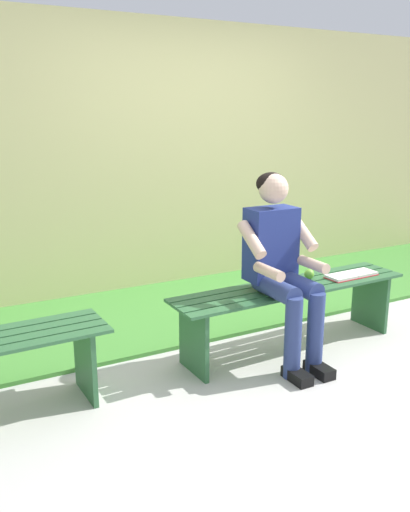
# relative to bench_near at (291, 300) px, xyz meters

# --- Properties ---
(ground_plane) EXTENTS (10.00, 7.00, 0.04)m
(ground_plane) POSITION_rel_bench_near_xyz_m (1.12, 1.00, -0.38)
(ground_plane) COLOR beige
(grass_strip) EXTENTS (9.00, 1.65, 0.03)m
(grass_strip) POSITION_rel_bench_near_xyz_m (1.12, -1.17, -0.35)
(grass_strip) COLOR #478C38
(grass_strip) RESTS_ON ground
(brick_wall) EXTENTS (9.50, 0.24, 2.49)m
(brick_wall) POSITION_rel_bench_near_xyz_m (0.50, -1.91, 0.88)
(brick_wall) COLOR #D1C684
(brick_wall) RESTS_ON ground
(bench_near) EXTENTS (1.84, 0.45, 0.47)m
(bench_near) POSITION_rel_bench_near_xyz_m (0.00, 0.00, 0.00)
(bench_near) COLOR #2D6038
(bench_near) RESTS_ON ground
(person_seated) EXTENTS (0.50, 0.69, 1.28)m
(person_seated) POSITION_rel_bench_near_xyz_m (0.18, 0.10, 0.35)
(person_seated) COLOR navy
(person_seated) RESTS_ON ground
(apple) EXTENTS (0.07, 0.07, 0.07)m
(apple) POSITION_rel_bench_near_xyz_m (-0.21, -0.07, 0.15)
(apple) COLOR #72B738
(apple) RESTS_ON bench_near
(book_open) EXTENTS (0.42, 0.17, 0.02)m
(book_open) POSITION_rel_bench_near_xyz_m (-0.53, 0.03, 0.12)
(book_open) COLOR white
(book_open) RESTS_ON bench_near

